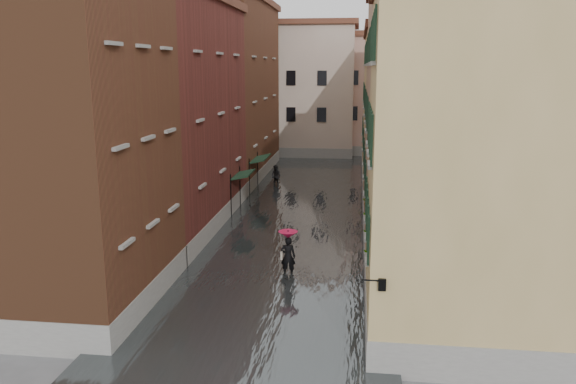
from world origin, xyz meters
The scene contains 16 objects.
ground centered at (0.00, 0.00, 0.00)m, with size 120.00×120.00×0.00m, color #535355.
floodwater centered at (0.00, 13.00, 0.10)m, with size 10.00×60.00×0.20m, color #404546.
building_left_near centered at (-7.00, -2.00, 6.50)m, with size 6.00×8.00×13.00m, color brown.
building_left_mid centered at (-7.00, 9.00, 6.25)m, with size 6.00×14.00×12.50m, color #5D231D.
building_left_far centered at (-7.00, 24.00, 7.00)m, with size 6.00×16.00×14.00m, color brown.
building_right_near centered at (7.00, -2.00, 5.75)m, with size 6.00×8.00×11.50m, color tan.
building_right_mid centered at (7.00, 9.00, 6.50)m, with size 6.00×14.00×13.00m, color #9E7D60.
building_right_far centered at (7.00, 24.00, 5.75)m, with size 6.00×16.00×11.50m, color tan.
building_end_cream centered at (-3.00, 38.00, 6.50)m, with size 12.00×9.00×13.00m, color beige.
building_end_pink centered at (6.00, 40.00, 6.00)m, with size 10.00×9.00×12.00m, color #CA9D8E.
awning_near centered at (-3.49, 12.25, 2.46)m, with size 1.09×2.71×2.80m.
awning_far centered at (-3.48, 18.42, 2.47)m, with size 1.09×3.34×2.80m.
wall_lantern centered at (4.33, -6.00, 3.01)m, with size 0.71×0.22×0.35m.
window_planters centered at (4.12, -0.58, 3.51)m, with size 0.59×7.99×0.84m.
pedestrian_main centered at (0.63, 1.99, 1.20)m, with size 0.88×0.88×2.06m.
pedestrian_far centered at (-2.60, 20.53, 0.85)m, with size 0.83×0.65×1.71m, color black.
Camera 1 is at (3.54, -21.31, 9.09)m, focal length 35.00 mm.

